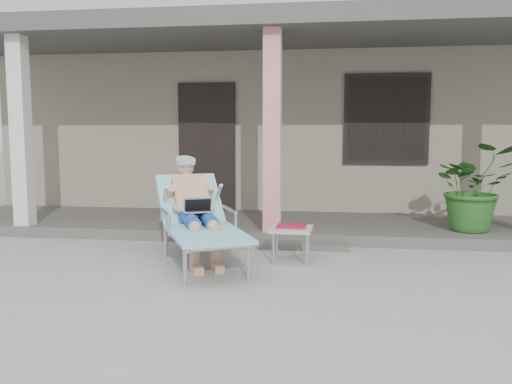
# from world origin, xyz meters

# --- Properties ---
(ground) EXTENTS (60.00, 60.00, 0.00)m
(ground) POSITION_xyz_m (0.00, 0.00, 0.00)
(ground) COLOR #9E9E99
(ground) RESTS_ON ground
(house) EXTENTS (10.40, 5.40, 3.30)m
(house) POSITION_xyz_m (0.00, 6.50, 1.67)
(house) COLOR gray
(house) RESTS_ON ground
(porch_deck) EXTENTS (10.00, 2.00, 0.15)m
(porch_deck) POSITION_xyz_m (0.00, 3.00, 0.07)
(porch_deck) COLOR #605B56
(porch_deck) RESTS_ON ground
(porch_overhang) EXTENTS (10.00, 2.30, 2.85)m
(porch_overhang) POSITION_xyz_m (0.00, 2.95, 2.79)
(porch_overhang) COLOR silver
(porch_overhang) RESTS_ON porch_deck
(porch_step) EXTENTS (2.00, 0.30, 0.07)m
(porch_step) POSITION_xyz_m (0.00, 1.85, 0.04)
(porch_step) COLOR #605B56
(porch_step) RESTS_ON ground
(lounger) EXTENTS (1.46, 1.98, 1.25)m
(lounger) POSITION_xyz_m (-0.71, 1.01, 0.77)
(lounger) COLOR #B7B7BC
(lounger) RESTS_ON ground
(side_table) EXTENTS (0.48, 0.48, 0.41)m
(side_table) POSITION_xyz_m (0.33, 1.18, 0.35)
(side_table) COLOR #B5B4B0
(side_table) RESTS_ON ground
(potted_palm) EXTENTS (1.12, 0.99, 1.17)m
(potted_palm) POSITION_xyz_m (2.64, 2.60, 0.73)
(potted_palm) COLOR #26591E
(potted_palm) RESTS_ON porch_deck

